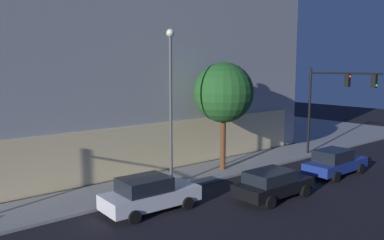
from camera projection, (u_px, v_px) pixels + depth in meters
modern_building at (57, 54)px, 36.62m from camera, size 29.54×32.08×16.05m
traffic_light_far_corner at (334, 93)px, 28.94m from camera, size 0.33×5.51×6.62m
street_lamp_sidewalk at (171, 90)px, 21.86m from camera, size 0.44×0.44×8.69m
sidewalk_tree at (224, 93)px, 25.56m from camera, size 3.86×3.86×6.96m
car_white at (149, 194)px, 18.92m from camera, size 4.76×2.28×1.67m
car_black at (273, 184)px, 20.70m from camera, size 4.53×2.15×1.51m
car_blue at (335, 162)px, 25.14m from camera, size 4.81×2.04×1.67m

